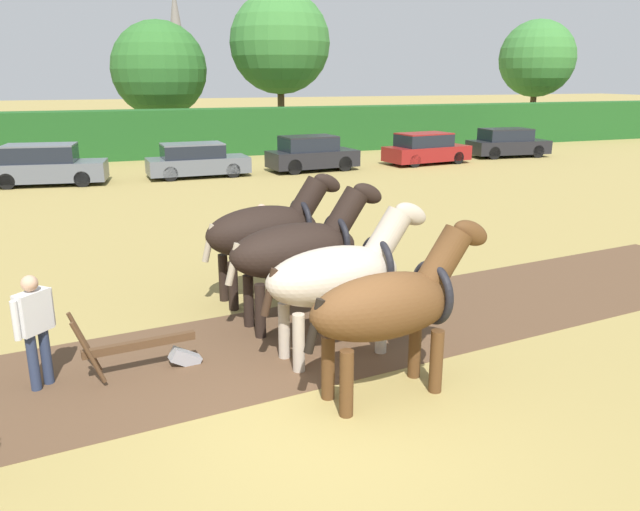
# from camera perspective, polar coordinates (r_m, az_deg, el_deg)

# --- Properties ---
(ground_plane) EXTENTS (240.00, 240.00, 0.00)m
(ground_plane) POSITION_cam_1_polar(r_m,az_deg,el_deg) (8.15, 1.31, -14.59)
(ground_plane) COLOR #998447
(plowed_furrow_strip) EXTENTS (28.93, 6.41, 0.01)m
(plowed_furrow_strip) POSITION_cam_1_polar(r_m,az_deg,el_deg) (9.48, -25.25, -11.57)
(plowed_furrow_strip) COLOR brown
(plowed_furrow_strip) RESTS_ON ground
(hedgerow) EXTENTS (79.25, 1.96, 2.48)m
(hedgerow) POSITION_cam_1_polar(r_m,az_deg,el_deg) (34.42, -16.32, 10.58)
(hedgerow) COLOR #1E511E
(hedgerow) RESTS_ON ground
(tree_center_left) EXTENTS (5.75, 5.75, 7.45)m
(tree_center_left) POSITION_cam_1_polar(r_m,az_deg,el_deg) (40.76, -14.50, 16.16)
(tree_center_left) COLOR brown
(tree_center_left) RESTS_ON ground
(tree_center) EXTENTS (6.26, 6.26, 9.30)m
(tree_center) POSITION_cam_1_polar(r_m,az_deg,el_deg) (41.09, -3.68, 18.83)
(tree_center) COLOR #4C3823
(tree_center) RESTS_ON ground
(tree_center_right) EXTENTS (5.46, 5.46, 8.13)m
(tree_center_right) POSITION_cam_1_polar(r_m,az_deg,el_deg) (50.14, 19.23, 16.63)
(tree_center_right) COLOR #4C3823
(tree_center_right) RESTS_ON ground
(church_spire) EXTENTS (2.18, 2.18, 14.17)m
(church_spire) POSITION_cam_1_polar(r_m,az_deg,el_deg) (77.78, -12.94, 18.09)
(church_spire) COLOR gray
(church_spire) RESTS_ON ground
(draft_horse_lead_left) EXTENTS (2.86, 1.14, 2.38)m
(draft_horse_lead_left) POSITION_cam_1_polar(r_m,az_deg,el_deg) (8.24, 6.64, -4.40)
(draft_horse_lead_left) COLOR #513319
(draft_horse_lead_left) RESTS_ON ground
(draft_horse_lead_right) EXTENTS (2.88, 1.17, 2.37)m
(draft_horse_lead_right) POSITION_cam_1_polar(r_m,az_deg,el_deg) (9.38, 1.88, -1.71)
(draft_horse_lead_right) COLOR #B2A38E
(draft_horse_lead_right) RESTS_ON ground
(draft_horse_trail_left) EXTENTS (3.01, 1.22, 2.46)m
(draft_horse_trail_left) POSITION_cam_1_polar(r_m,az_deg,el_deg) (10.57, -1.78, 0.63)
(draft_horse_trail_left) COLOR black
(draft_horse_trail_left) RESTS_ON ground
(draft_horse_trail_right) EXTENTS (2.91, 1.25, 2.44)m
(draft_horse_trail_right) POSITION_cam_1_polar(r_m,az_deg,el_deg) (11.82, -4.73, 2.33)
(draft_horse_trail_right) COLOR black
(draft_horse_trail_right) RESTS_ON ground
(plow) EXTENTS (1.82, 0.53, 1.13)m
(plow) POSITION_cam_1_polar(r_m,az_deg,el_deg) (9.48, -15.25, -8.38)
(plow) COLOR #4C331E
(plow) RESTS_ON ground
(farmer_at_plow) EXTENTS (0.50, 0.49, 1.62)m
(farmer_at_plow) POSITION_cam_1_polar(r_m,az_deg,el_deg) (9.32, -24.62, -5.69)
(farmer_at_plow) COLOR #28334C
(farmer_at_plow) RESTS_ON ground
(farmer_beside_team) EXTENTS (0.44, 0.51, 1.56)m
(farmer_beside_team) POSITION_cam_1_polar(r_m,az_deg,el_deg) (13.44, -5.31, 1.93)
(farmer_beside_team) COLOR #4C4C4C
(farmer_beside_team) RESTS_ON ground
(parked_car_center_left) EXTENTS (4.61, 2.39, 1.60)m
(parked_car_center_left) POSITION_cam_1_polar(r_m,az_deg,el_deg) (27.10, -23.78, 7.53)
(parked_car_center_left) COLOR #565B66
(parked_car_center_left) RESTS_ON ground
(parked_car_center) EXTENTS (4.28, 1.81, 1.44)m
(parked_car_center) POSITION_cam_1_polar(r_m,az_deg,el_deg) (27.37, -11.22, 8.50)
(parked_car_center) COLOR #565B66
(parked_car_center) RESTS_ON ground
(parked_car_center_right) EXTENTS (4.15, 2.10, 1.58)m
(parked_car_center_right) POSITION_cam_1_polar(r_m,az_deg,el_deg) (28.67, -0.80, 9.26)
(parked_car_center_right) COLOR black
(parked_car_center_right) RESTS_ON ground
(parked_car_right) EXTENTS (4.41, 2.28, 1.51)m
(parked_car_right) POSITION_cam_1_polar(r_m,az_deg,el_deg) (31.41, 9.66, 9.57)
(parked_car_right) COLOR maroon
(parked_car_right) RESTS_ON ground
(parked_car_far_right) EXTENTS (4.33, 2.06, 1.50)m
(parked_car_far_right) POSITION_cam_1_polar(r_m,az_deg,el_deg) (35.18, 16.77, 9.80)
(parked_car_far_right) COLOR black
(parked_car_far_right) RESTS_ON ground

